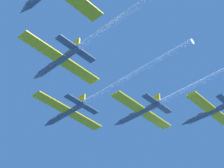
# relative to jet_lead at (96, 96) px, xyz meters

# --- Properties ---
(jet_lead) EXTENTS (19.98, 44.34, 3.31)m
(jet_lead) POSITION_rel_jet_lead_xyz_m (0.00, 0.00, 0.00)
(jet_lead) COLOR #4C5660
(jet_left_wing) EXTENTS (19.98, 52.31, 3.31)m
(jet_left_wing) POSITION_rel_jet_lead_xyz_m (-12.41, -14.57, 1.68)
(jet_left_wing) COLOR #4C5660
(jet_right_wing) EXTENTS (19.98, 53.58, 3.31)m
(jet_right_wing) POSITION_rel_jet_lead_xyz_m (12.72, -16.30, 0.78)
(jet_right_wing) COLOR #4C5660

